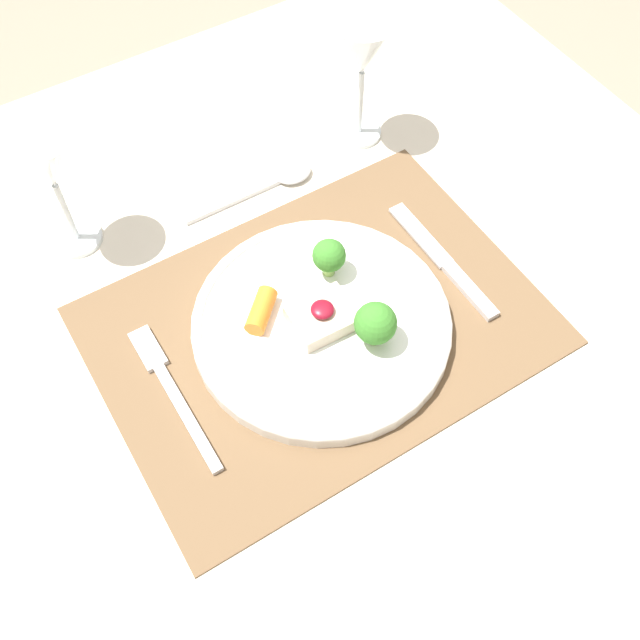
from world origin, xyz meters
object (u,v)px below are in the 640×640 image
(knife, at_px, (449,267))
(wine_glass_near, at_px, (363,52))
(dinner_plate, at_px, (322,322))
(wine_glass_far, at_px, (47,166))
(fork, at_px, (170,386))
(spoon, at_px, (278,179))

(knife, xyz_separation_m, wine_glass_near, (0.04, 0.25, 0.12))
(knife, height_order, wine_glass_near, wine_glass_near)
(dinner_plate, bearing_deg, wine_glass_near, 49.28)
(dinner_plate, relative_size, knife, 1.48)
(dinner_plate, xyz_separation_m, wine_glass_far, (-0.18, 0.27, 0.11))
(wine_glass_near, relative_size, wine_glass_far, 1.04)
(fork, relative_size, wine_glass_near, 1.12)
(spoon, bearing_deg, knife, -64.07)
(wine_glass_far, bearing_deg, dinner_plate, -55.55)
(wine_glass_near, xyz_separation_m, wine_glass_far, (-0.39, 0.03, -0.01))
(spoon, bearing_deg, dinner_plate, -105.70)
(knife, distance_m, wine_glass_near, 0.28)
(fork, distance_m, wine_glass_far, 0.27)
(dinner_plate, relative_size, wine_glass_near, 1.66)
(fork, bearing_deg, knife, -3.95)
(dinner_plate, bearing_deg, knife, -2.24)
(dinner_plate, distance_m, knife, 0.17)
(fork, distance_m, spoon, 0.32)
(spoon, height_order, wine_glass_far, wine_glass_far)
(spoon, xyz_separation_m, wine_glass_near, (0.14, 0.02, 0.12))
(fork, relative_size, spoon, 1.09)
(dinner_plate, xyz_separation_m, knife, (0.17, -0.01, -0.01))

